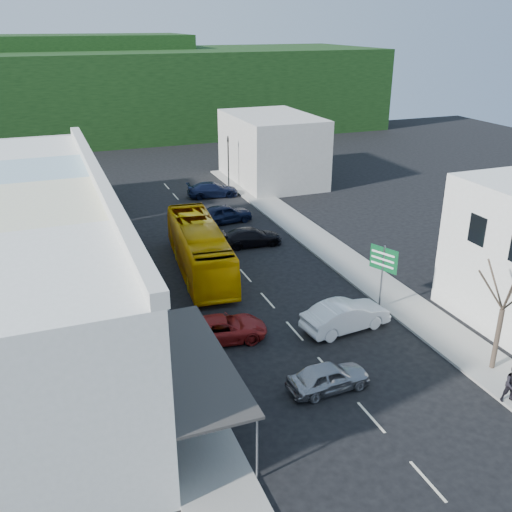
% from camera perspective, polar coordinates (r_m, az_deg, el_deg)
% --- Properties ---
extents(ground, '(120.00, 120.00, 0.00)m').
position_cam_1_polar(ground, '(32.09, 3.88, -7.48)').
color(ground, black).
rests_on(ground, ground).
extents(sidewalk_left, '(3.00, 52.00, 0.15)m').
position_cam_1_polar(sidewalk_left, '(38.81, -12.56, -2.31)').
color(sidewalk_left, gray).
rests_on(sidewalk_left, ground).
extents(sidewalk_right, '(3.00, 52.00, 0.15)m').
position_cam_1_polar(sidewalk_right, '(43.18, 7.41, 0.66)').
color(sidewalk_right, gray).
rests_on(sidewalk_right, ground).
extents(shopfront_row, '(8.25, 30.00, 8.00)m').
position_cam_1_polar(shopfront_row, '(32.42, -20.41, -0.73)').
color(shopfront_row, silver).
rests_on(shopfront_row, ground).
extents(distant_block_left, '(8.00, 10.00, 6.00)m').
position_cam_1_polar(distant_block_left, '(53.70, -20.58, 7.06)').
color(distant_block_left, '#B7B2A8').
rests_on(distant_block_left, ground).
extents(distant_block_right, '(8.00, 12.00, 7.00)m').
position_cam_1_polar(distant_block_right, '(60.99, 1.59, 10.68)').
color(distant_block_right, '#B7B2A8').
rests_on(distant_block_right, ground).
extents(hillside, '(80.00, 26.00, 14.00)m').
position_cam_1_polar(hillside, '(91.27, -14.89, 15.98)').
color(hillside, black).
rests_on(hillside, ground).
extents(bus, '(3.60, 11.79, 3.10)m').
position_cam_1_polar(bus, '(38.99, -5.66, 0.63)').
color(bus, '#E7A501').
rests_on(bus, ground).
extents(car_silver, '(4.46, 1.96, 1.40)m').
position_cam_1_polar(car_silver, '(27.27, 7.27, -11.86)').
color(car_silver, '#9D9DA1').
rests_on(car_silver, ground).
extents(car_white, '(4.58, 2.32, 1.40)m').
position_cam_1_polar(car_white, '(32.26, 8.94, -6.13)').
color(car_white, white).
rests_on(car_white, ground).
extents(car_red, '(4.80, 2.44, 1.40)m').
position_cam_1_polar(car_red, '(30.93, -3.42, -7.21)').
color(car_red, maroon).
rests_on(car_red, ground).
extents(car_black_near, '(4.62, 2.15, 1.40)m').
position_cam_1_polar(car_black_near, '(43.59, -0.46, 1.95)').
color(car_black_near, black).
rests_on(car_black_near, ground).
extents(car_navy_mid, '(4.58, 2.31, 1.40)m').
position_cam_1_polar(car_navy_mid, '(48.63, -3.15, 4.13)').
color(car_navy_mid, black).
rests_on(car_navy_mid, ground).
extents(car_navy_far, '(4.66, 2.28, 1.40)m').
position_cam_1_polar(car_navy_far, '(56.11, -4.37, 6.62)').
color(car_navy_far, black).
rests_on(car_navy_far, ground).
extents(pedestrian_left, '(0.51, 0.67, 1.70)m').
position_cam_1_polar(pedestrian_left, '(31.89, -9.80, -5.93)').
color(pedestrian_left, black).
rests_on(pedestrian_left, sidewalk_left).
extents(direction_sign, '(1.56, 1.99, 4.08)m').
position_cam_1_polar(direction_sign, '(34.17, 12.48, -2.20)').
color(direction_sign, '#0B5026').
rests_on(direction_sign, ground).
extents(street_tree, '(2.24, 2.24, 6.71)m').
position_cam_1_polar(street_tree, '(29.47, 23.42, -4.94)').
color(street_tree, '#382C23').
rests_on(street_tree, ground).
extents(traffic_signal, '(0.88, 1.25, 5.37)m').
position_cam_1_polar(traffic_signal, '(58.38, -2.78, 9.30)').
color(traffic_signal, black).
rests_on(traffic_signal, ground).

